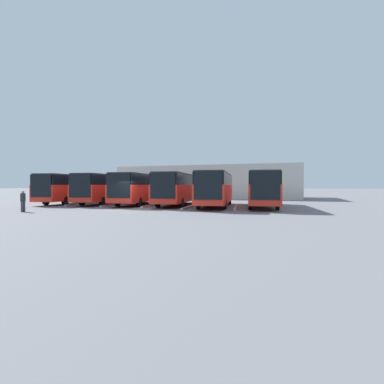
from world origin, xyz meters
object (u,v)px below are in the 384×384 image
object	(u,v)px
bus_1	(216,188)
bus_2	(179,188)
bus_4	(109,188)
bus_3	(142,188)
bus_5	(75,188)
pedestrian	(23,200)
bus_0	(262,188)

from	to	relation	value
bus_1	bus_2	bearing A→B (deg)	-20.66
bus_1	bus_4	bearing A→B (deg)	-12.14
bus_1	bus_3	xyz separation A→B (m)	(8.75, -0.84, 0.00)
bus_2	bus_4	xyz separation A→B (m)	(8.75, 0.02, 0.00)
bus_5	pedestrian	size ratio (longest dim) A/B	7.32
bus_0	bus_4	bearing A→B (deg)	-7.79
bus_4	bus_0	bearing A→B (deg)	172.21
bus_2	bus_3	world-z (taller)	same
bus_1	bus_2	distance (m)	4.49
bus_4	bus_5	size ratio (longest dim) A/B	1.00
bus_5	bus_4	bearing A→B (deg)	177.44
bus_0	pedestrian	size ratio (longest dim) A/B	7.32
bus_3	bus_5	xyz separation A→B (m)	(8.75, 0.29, 0.00)
bus_1	bus_5	size ratio (longest dim) A/B	1.00
bus_0	bus_5	distance (m)	21.88
bus_1	bus_3	bearing A→B (deg)	-13.43
bus_4	bus_5	distance (m)	4.40
bus_3	bus_5	bearing A→B (deg)	-6.05
bus_1	bus_4	world-z (taller)	same
bus_2	pedestrian	xyz separation A→B (m)	(8.62, 11.87, -0.95)
bus_2	bus_5	world-z (taller)	same
bus_2	bus_3	xyz separation A→B (m)	(4.38, 0.15, 0.00)
bus_0	bus_3	size ratio (longest dim) A/B	1.00
bus_0	bus_1	world-z (taller)	same
bus_3	bus_2	bearing A→B (deg)	173.98
bus_0	bus_4	distance (m)	17.50
bus_4	bus_5	world-z (taller)	same
bus_0	pedestrian	bearing A→B (deg)	26.46
bus_3	pedestrian	distance (m)	12.51
bus_2	pedestrian	size ratio (longest dim) A/B	7.32
bus_1	bus_0	bearing A→B (deg)	-174.95
bus_3	pedestrian	bearing A→B (deg)	62.16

